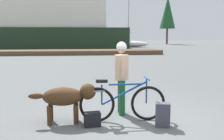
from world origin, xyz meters
name	(u,v)px	position (x,y,z in m)	size (l,w,h in m)	color
ground_plane	(132,122)	(0.00, 0.00, 0.00)	(160.00, 160.00, 0.00)	#595B5B
bicycle	(122,103)	(-0.20, 0.09, 0.40)	(1.83, 0.44, 0.93)	black
person_cyclist	(121,71)	(-0.14, 0.61, 1.00)	(0.32, 0.53, 1.67)	#19592D
dog	(67,97)	(-1.35, 0.14, 0.55)	(1.38, 0.45, 0.82)	#472D19
backpack	(163,115)	(0.55, -0.33, 0.24)	(0.28, 0.20, 0.48)	#3F3F4C
handbag_pannier	(92,119)	(-0.84, -0.16, 0.15)	(0.32, 0.18, 0.29)	black
dock_pier	(55,52)	(-3.51, 19.49, 0.20)	(19.79, 2.76, 0.40)	brown
ferry_boat	(18,26)	(-8.99, 29.34, 2.87)	(27.61, 7.25, 8.27)	#1E331E
sailboat_moored	(128,44)	(5.80, 32.93, 0.53)	(6.08, 1.70, 9.28)	silver
pine_tree_far_left	(24,9)	(-11.17, 44.04, 6.31)	(3.35, 3.35, 10.41)	#4C331E
pine_tree_center	(83,9)	(-0.66, 46.34, 6.75)	(4.02, 4.02, 11.50)	#4C331E
pine_tree_far_right	(168,13)	(15.26, 43.91, 5.97)	(2.96, 2.96, 9.02)	#4C331E
pine_tree_mid_back	(95,11)	(1.98, 51.82, 6.77)	(4.03, 4.03, 11.20)	#4C331E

